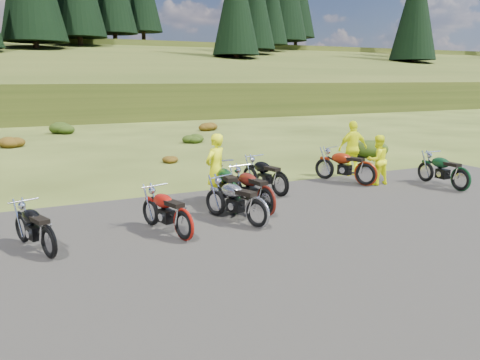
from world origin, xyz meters
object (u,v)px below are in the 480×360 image
motorcycle_3 (257,229)px  person_middle (215,170)px  motorcycle_0 (50,260)px  motorcycle_7 (459,192)px

motorcycle_3 → person_middle: bearing=-19.8°
motorcycle_0 → motorcycle_7: 11.58m
motorcycle_3 → person_middle: (-0.04, 2.38, 0.96)m
motorcycle_0 → person_middle: (4.35, 2.33, 0.96)m
motorcycle_0 → motorcycle_3: motorcycle_3 is taller
motorcycle_0 → motorcycle_3: size_ratio=0.90×
motorcycle_3 → motorcycle_7: (7.18, 0.56, 0.00)m
motorcycle_0 → motorcycle_3: 4.39m
person_middle → motorcycle_3: bearing=62.3°
motorcycle_3 → motorcycle_7: same height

